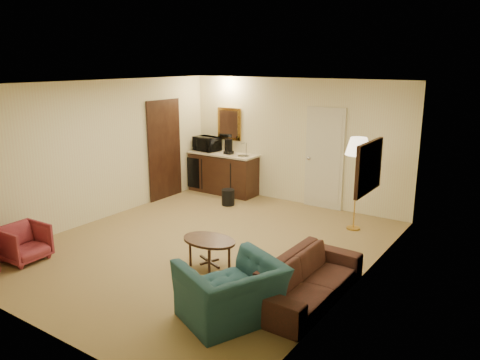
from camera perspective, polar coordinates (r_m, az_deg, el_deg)
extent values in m
plane|color=olive|center=(7.74, -4.07, -7.95)|extent=(6.00, 6.00, 0.00)
cube|color=beige|center=(9.83, 6.68, 4.68)|extent=(5.00, 0.02, 2.60)
cube|color=beige|center=(9.09, -16.75, 3.38)|extent=(0.02, 6.00, 2.60)
cube|color=beige|center=(6.16, 14.34, -1.47)|extent=(0.02, 6.00, 2.60)
cube|color=white|center=(7.17, -4.44, 11.65)|extent=(5.00, 6.00, 0.02)
cube|color=beige|center=(9.56, 10.27, 2.60)|extent=(0.82, 0.06, 2.05)
cube|color=black|center=(10.25, -9.20, 3.56)|extent=(0.06, 0.98, 2.10)
cube|color=gold|center=(10.62, -1.32, 6.85)|extent=(0.62, 0.04, 0.72)
cube|color=black|center=(6.48, 15.37, 1.52)|extent=(0.06, 0.90, 0.70)
cube|color=#321C0F|center=(10.62, -2.07, 0.86)|extent=(1.64, 0.58, 0.92)
imported|color=black|center=(6.02, 8.32, -11.04)|extent=(0.57, 1.89, 0.73)
imported|color=#1B3A45|center=(5.46, -1.10, -12.39)|extent=(1.09, 1.28, 0.95)
imported|color=#9A3245|center=(7.77, -24.83, -6.79)|extent=(0.58, 0.62, 0.61)
cube|color=black|center=(6.80, -3.76, -9.04)|extent=(0.97, 0.81, 0.47)
cube|color=gold|center=(8.44, 13.96, -0.48)|extent=(0.50, 0.50, 1.67)
cylinder|color=black|center=(9.76, -1.46, -2.12)|extent=(0.33, 0.33, 0.34)
imported|color=black|center=(10.79, -4.08, 4.62)|extent=(0.63, 0.41, 0.40)
cylinder|color=black|center=(10.39, -1.40, 4.10)|extent=(0.22, 0.22, 0.33)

